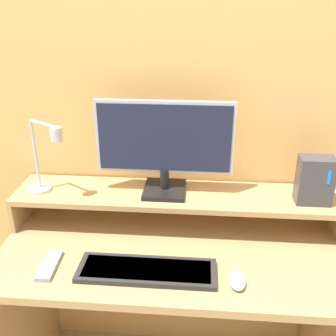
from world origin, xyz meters
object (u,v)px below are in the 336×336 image
at_px(keyboard, 147,270).
at_px(desk_lamp, 45,159).
at_px(monitor, 165,144).
at_px(remote_control, 50,265).
at_px(mouse, 237,280).
at_px(router_dock, 315,180).

bearing_deg(keyboard, desk_lamp, 147.39).
height_order(monitor, remote_control, monitor).
xyz_separation_m(desk_lamp, mouse, (0.72, -0.30, -0.28)).
relative_size(router_dock, keyboard, 0.39).
bearing_deg(keyboard, router_dock, 25.91).
height_order(desk_lamp, router_dock, desk_lamp).
xyz_separation_m(monitor, router_dock, (0.57, -0.04, -0.11)).
bearing_deg(remote_control, mouse, -2.71).
bearing_deg(monitor, remote_control, -138.51).
bearing_deg(remote_control, monitor, 41.49).
xyz_separation_m(router_dock, keyboard, (-0.60, -0.29, -0.23)).
relative_size(monitor, mouse, 5.37).
distance_m(desk_lamp, keyboard, 0.57).
relative_size(monitor, router_dock, 2.88).
xyz_separation_m(desk_lamp, remote_control, (0.08, -0.27, -0.29)).
height_order(keyboard, mouse, mouse).
relative_size(monitor, keyboard, 1.12).
height_order(mouse, remote_control, mouse).
distance_m(monitor, router_dock, 0.58).
bearing_deg(remote_control, desk_lamp, 106.54).
distance_m(desk_lamp, remote_control, 0.40).
distance_m(desk_lamp, mouse, 0.83).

